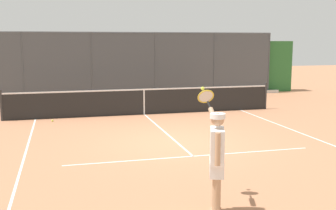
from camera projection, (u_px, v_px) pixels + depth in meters
name	position (u px, v px, depth m)	size (l,w,h in m)	color
ground_plane	(177.00, 142.00, 11.24)	(60.00, 60.00, 0.00)	#B27551
court_line_markings	(196.00, 159.00, 9.66)	(7.83, 10.74, 0.01)	white
fence_backdrop	(122.00, 69.00, 20.51)	(18.36, 1.37, 3.14)	#474C51
tennis_net	(144.00, 101.00, 15.42)	(10.06, 0.09, 1.07)	#2D2D2D
tennis_player	(217.00, 156.00, 6.47)	(0.44, 1.38, 1.92)	silver
tennis_ball_near_baseline	(52.00, 121.00, 14.10)	(0.07, 0.07, 0.07)	#D6E042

